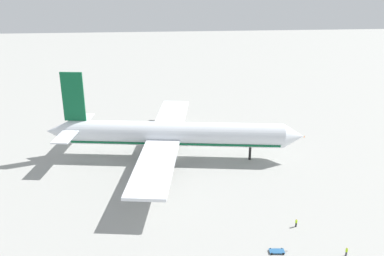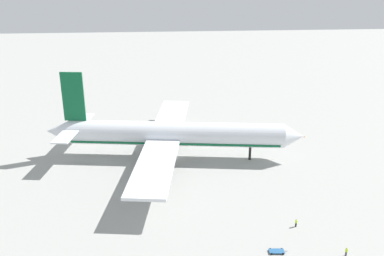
{
  "view_description": "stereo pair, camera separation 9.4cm",
  "coord_description": "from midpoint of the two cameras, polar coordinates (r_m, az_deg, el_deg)",
  "views": [
    {
      "loc": [
        -6.1,
        -102.94,
        46.73
      ],
      "look_at": [
        4.91,
        2.5,
        7.79
      ],
      "focal_mm": 37.5,
      "sensor_mm": 36.0,
      "label": 1
    },
    {
      "loc": [
        -6.0,
        -102.95,
        46.73
      ],
      "look_at": [
        4.91,
        2.5,
        7.79
      ],
      "focal_mm": 37.5,
      "sensor_mm": 36.0,
      "label": 2
    }
  ],
  "objects": [
    {
      "name": "traffic_cone_0",
      "position": [
        132.42,
        15.65,
        -1.15
      ],
      "size": [
        0.36,
        0.36,
        0.55
      ],
      "primitive_type": "cone",
      "color": "orange",
      "rests_on": "ground"
    },
    {
      "name": "ground_plane",
      "position": [
        113.21,
        -2.37,
        -4.23
      ],
      "size": [
        600.0,
        600.0,
        0.0
      ],
      "primitive_type": "plane",
      "color": "#9E9E99"
    },
    {
      "name": "ground_worker_1",
      "position": [
        80.53,
        21.09,
        -16.08
      ],
      "size": [
        0.49,
        0.49,
        1.76
      ],
      "color": "#3F3F47",
      "rests_on": "ground"
    },
    {
      "name": "baggage_cart_1",
      "position": [
        78.27,
        11.94,
        -16.76
      ],
      "size": [
        3.41,
        1.76,
        0.4
      ],
      "color": "#26598C",
      "rests_on": "ground"
    },
    {
      "name": "airliner",
      "position": [
        110.67,
        -3.07,
        -0.88
      ],
      "size": [
        71.28,
        68.99,
        24.08
      ],
      "color": "silver",
      "rests_on": "ground"
    },
    {
      "name": "ground_worker_2",
      "position": [
        85.69,
        14.57,
        -12.91
      ],
      "size": [
        0.53,
        0.53,
        1.75
      ],
      "color": "black",
      "rests_on": "ground"
    }
  ]
}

